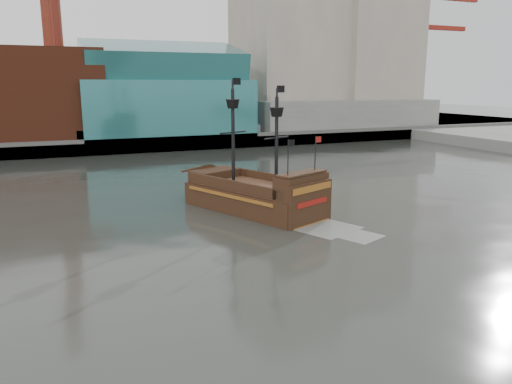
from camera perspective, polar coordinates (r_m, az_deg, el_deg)
name	(u,v)px	position (r m, az deg, el deg)	size (l,w,h in m)	color
ground	(283,309)	(26.59, 3.13, -13.16)	(400.00, 400.00, 0.00)	#262823
promenade_far	(98,132)	(114.50, -17.62, 6.52)	(220.00, 60.00, 2.00)	slate
seawall	(116,146)	(85.30, -15.66, 5.04)	(220.00, 1.00, 2.60)	#4C4C49
skyline	(121,16)	(108.06, -15.16, 18.89)	(149.00, 45.00, 62.00)	brown
crane_a	(422,52)	(136.91, 18.46, 14.93)	(22.50, 4.00, 32.25)	slate
crane_b	(424,68)	(150.60, 18.63, 13.27)	(19.10, 4.00, 26.25)	slate
pirate_ship	(255,198)	(45.49, -0.09, -0.73)	(11.25, 17.71, 12.78)	black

